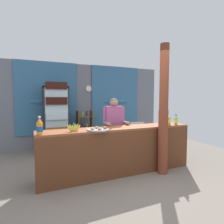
# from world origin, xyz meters

# --- Properties ---
(ground_plane) EXTENTS (7.75, 7.75, 0.00)m
(ground_plane) POSITION_xyz_m (0.00, 1.19, 0.00)
(ground_plane) COLOR slate
(back_wall_curtained) EXTENTS (5.58, 0.22, 2.66)m
(back_wall_curtained) POSITION_xyz_m (-0.00, 3.02, 1.37)
(back_wall_curtained) COLOR slate
(back_wall_curtained) RESTS_ON ground
(stall_counter) EXTENTS (3.24, 0.53, 0.96)m
(stall_counter) POSITION_xyz_m (0.06, 0.33, 0.59)
(stall_counter) COLOR brown
(stall_counter) RESTS_ON ground
(timber_post) EXTENTS (0.22, 0.20, 2.65)m
(timber_post) POSITION_xyz_m (0.89, 0.06, 1.27)
(timber_post) COLOR brown
(timber_post) RESTS_ON ground
(drink_fridge) EXTENTS (0.68, 0.63, 2.00)m
(drink_fridge) POSITION_xyz_m (-0.96, 2.49, 1.09)
(drink_fridge) COLOR #232328
(drink_fridge) RESTS_ON ground
(bottle_shelf_rack) EXTENTS (0.48, 0.28, 1.18)m
(bottle_shelf_rack) POSITION_xyz_m (-0.07, 2.65, 0.62)
(bottle_shelf_rack) COLOR brown
(bottle_shelf_rack) RESTS_ON ground
(plastic_lawn_chair) EXTENTS (0.53, 0.53, 0.86)m
(plastic_lawn_chair) POSITION_xyz_m (1.32, 1.85, 0.49)
(plastic_lawn_chair) COLOR silver
(plastic_lawn_chair) RESTS_ON ground
(shopkeeper) EXTENTS (0.54, 0.42, 1.56)m
(shopkeeper) POSITION_xyz_m (0.17, 0.92, 0.99)
(shopkeeper) COLOR #28282D
(shopkeeper) RESTS_ON ground
(soda_bottle_orange_soda) EXTENTS (0.10, 0.10, 0.31)m
(soda_bottle_orange_soda) POSITION_xyz_m (-1.46, 0.26, 1.09)
(soda_bottle_orange_soda) COLOR orange
(soda_bottle_orange_soda) RESTS_ON stall_counter
(soda_bottle_lime_soda) EXTENTS (0.07, 0.07, 0.23)m
(soda_bottle_lime_soda) POSITION_xyz_m (1.44, 0.30, 1.06)
(soda_bottle_lime_soda) COLOR #75C64C
(soda_bottle_lime_soda) RESTS_ON stall_counter
(snack_box_choco_powder) EXTENTS (0.20, 0.13, 0.18)m
(snack_box_choco_powder) POSITION_xyz_m (1.18, 0.35, 1.05)
(snack_box_choco_powder) COLOR gold
(snack_box_choco_powder) RESTS_ON stall_counter
(pastry_tray) EXTENTS (0.43, 0.43, 0.07)m
(pastry_tray) POSITION_xyz_m (-0.44, 0.29, 0.98)
(pastry_tray) COLOR #BCBCC1
(pastry_tray) RESTS_ON stall_counter
(banana_bunch) EXTENTS (0.27, 0.05, 0.16)m
(banana_bunch) POSITION_xyz_m (-0.88, 0.37, 1.02)
(banana_bunch) COLOR #DBCC42
(banana_bunch) RESTS_ON stall_counter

